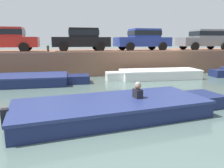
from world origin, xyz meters
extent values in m
plane|color=#4C605B|center=(0.00, 6.25, 0.00)|extent=(400.00, 400.00, 0.00)
cube|color=brown|center=(0.00, 15.51, 0.73)|extent=(60.00, 6.00, 1.45)
cube|color=#9F6C52|center=(0.00, 12.63, 1.49)|extent=(60.00, 0.24, 0.08)
cube|color=navy|center=(-3.70, 10.70, 0.20)|extent=(5.77, 2.12, 0.40)
cube|color=navy|center=(-0.25, 10.66, 0.20)|extent=(1.16, 1.14, 0.40)
cube|color=navy|center=(-3.70, 10.70, 0.44)|extent=(5.83, 2.18, 0.08)
cube|color=white|center=(4.47, 10.96, 0.22)|extent=(4.53, 1.74, 0.44)
cube|color=white|center=(1.78, 11.05, 0.22)|extent=(0.92, 0.90, 0.44)
cube|color=white|center=(4.47, 10.96, 0.48)|extent=(4.59, 1.80, 0.08)
cube|color=brown|center=(4.80, 10.95, 0.38)|extent=(0.29, 1.43, 0.06)
cube|color=navy|center=(8.42, 10.83, 0.21)|extent=(1.16, 1.04, 0.43)
cube|color=navy|center=(0.41, 5.24, 0.20)|extent=(5.61, 2.82, 0.41)
cube|color=navy|center=(3.60, 5.67, 0.20)|extent=(1.22, 1.30, 0.41)
cube|color=navy|center=(0.41, 5.24, 0.45)|extent=(5.68, 2.88, 0.08)
cube|color=brown|center=(0.01, 5.18, 0.35)|extent=(0.49, 1.92, 0.06)
cube|color=black|center=(-2.36, 4.86, 0.30)|extent=(0.19, 0.22, 0.45)
cube|color=black|center=(1.21, 5.34, 0.53)|extent=(0.24, 0.34, 0.44)
sphere|color=#A37556|center=(1.21, 5.34, 0.85)|extent=(0.19, 0.19, 0.19)
sphere|color=gray|center=(1.21, 5.34, 0.89)|extent=(0.17, 0.17, 0.17)
cube|color=#B2231E|center=(-4.69, 14.65, 2.07)|extent=(4.43, 1.92, 0.64)
cube|color=#B2231E|center=(-4.51, 14.66, 2.69)|extent=(2.24, 1.64, 0.60)
cube|color=black|center=(-4.51, 14.66, 2.69)|extent=(2.32, 1.68, 0.33)
cylinder|color=black|center=(-3.30, 13.78, 1.75)|extent=(0.61, 0.20, 0.60)
cylinder|color=black|center=(-3.36, 15.60, 1.75)|extent=(0.61, 0.20, 0.60)
cube|color=black|center=(0.27, 14.65, 2.07)|extent=(3.84, 1.72, 0.64)
cube|color=black|center=(0.42, 14.65, 2.69)|extent=(1.93, 1.50, 0.60)
cube|color=black|center=(0.42, 14.65, 2.69)|extent=(2.01, 1.53, 0.33)
cylinder|color=black|center=(-0.91, 13.78, 1.75)|extent=(0.60, 0.19, 0.60)
cylinder|color=black|center=(-0.93, 15.50, 1.75)|extent=(0.60, 0.19, 0.60)
cylinder|color=black|center=(1.46, 13.80, 1.75)|extent=(0.60, 0.19, 0.60)
cylinder|color=black|center=(1.45, 15.52, 1.75)|extent=(0.60, 0.19, 0.60)
cube|color=#233893|center=(4.66, 14.65, 2.07)|extent=(3.98, 1.93, 0.64)
cube|color=#233893|center=(4.81, 14.66, 2.69)|extent=(2.02, 1.63, 0.60)
cube|color=black|center=(4.81, 14.66, 2.69)|extent=(2.10, 1.67, 0.33)
cylinder|color=black|center=(3.49, 13.70, 1.75)|extent=(0.61, 0.21, 0.60)
cylinder|color=black|center=(3.41, 15.49, 1.75)|extent=(0.61, 0.21, 0.60)
cylinder|color=black|center=(5.91, 13.81, 1.75)|extent=(0.61, 0.21, 0.60)
cylinder|color=black|center=(5.83, 15.60, 1.75)|extent=(0.61, 0.21, 0.60)
cube|color=slate|center=(9.69, 14.65, 2.07)|extent=(3.99, 1.92, 0.64)
cube|color=slate|center=(9.85, 14.64, 2.69)|extent=(2.03, 1.62, 0.60)
cube|color=black|center=(9.85, 14.64, 2.69)|extent=(2.11, 1.66, 0.33)
cylinder|color=black|center=(8.44, 13.81, 1.75)|extent=(0.61, 0.21, 0.60)
cylinder|color=black|center=(8.52, 15.60, 1.75)|extent=(0.61, 0.21, 0.60)
cylinder|color=black|center=(10.95, 15.49, 1.75)|extent=(0.61, 0.21, 0.60)
cylinder|color=#2D2B28|center=(-1.81, 12.76, 1.63)|extent=(0.14, 0.14, 0.35)
sphere|color=#2D2B28|center=(-1.81, 12.76, 1.82)|extent=(0.15, 0.15, 0.15)
camera|label=1|loc=(-0.86, -0.64, 2.15)|focal=35.00mm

